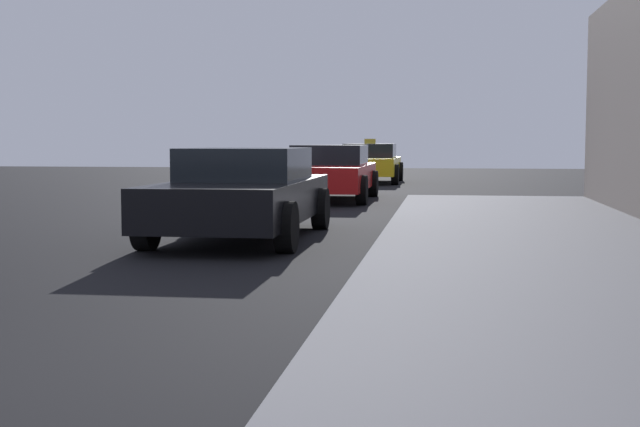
# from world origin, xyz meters

# --- Properties ---
(car_black) EXTENTS (2.01, 4.60, 1.27)m
(car_black) POSITION_xyz_m (0.02, 8.21, 0.65)
(car_black) COLOR black
(car_black) RESTS_ON ground_plane
(car_red) EXTENTS (2.02, 4.50, 1.27)m
(car_red) POSITION_xyz_m (0.17, 16.26, 0.65)
(car_red) COLOR red
(car_red) RESTS_ON ground_plane
(car_yellow) EXTENTS (2.06, 4.16, 1.43)m
(car_yellow) POSITION_xyz_m (0.36, 24.82, 0.65)
(car_yellow) COLOR yellow
(car_yellow) RESTS_ON ground_plane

